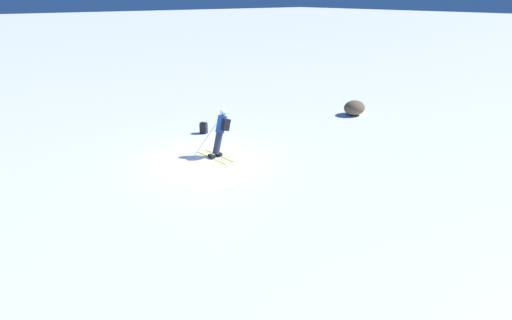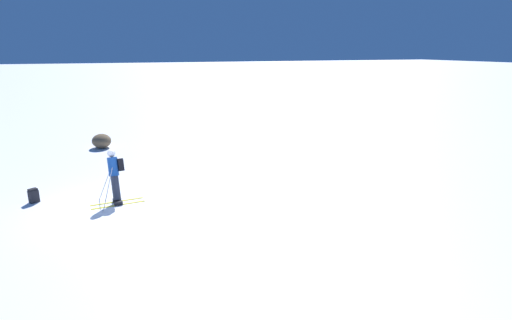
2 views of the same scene
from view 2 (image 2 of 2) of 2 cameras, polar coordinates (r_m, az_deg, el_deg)
name	(u,v)px [view 2 (image 2 of 2)]	position (r m, az deg, el deg)	size (l,w,h in m)	color
ground_plane	(118,207)	(14.47, -19.08, -6.36)	(300.00, 300.00, 0.00)	white
skier	(115,173)	(14.74, -19.54, -1.71)	(1.35, 1.82, 1.88)	yellow
spare_backpack	(34,196)	(16.02, -29.18, -4.47)	(0.34, 0.37, 0.50)	black
exposed_boulder_0	(102,141)	(23.21, -21.20, 2.56)	(1.17, 0.99, 0.76)	brown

